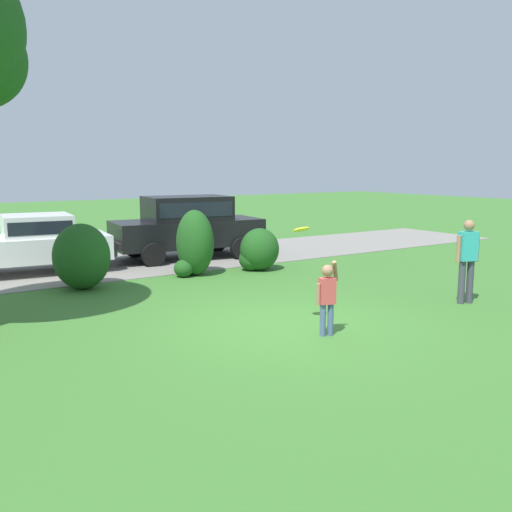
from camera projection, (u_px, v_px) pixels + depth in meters
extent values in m
plane|color=#3D752D|center=(285.00, 325.00, 10.10)|extent=(80.00, 80.00, 0.00)
cube|color=gray|center=(130.00, 264.00, 16.40)|extent=(28.00, 4.40, 0.02)
ellipsoid|color=#1E511C|center=(82.00, 256.00, 12.99)|extent=(1.30, 1.35, 1.52)
ellipsoid|color=#1E511C|center=(195.00, 243.00, 14.64)|extent=(0.95, 1.08, 1.71)
ellipsoid|color=#1E511C|center=(184.00, 268.00, 14.47)|extent=(0.51, 0.51, 0.45)
ellipsoid|color=#1E511C|center=(260.00, 249.00, 15.37)|extent=(1.10, 0.99, 1.16)
ellipsoid|color=#1E511C|center=(252.00, 259.00, 15.38)|extent=(0.69, 0.69, 0.63)
cube|color=white|center=(25.00, 249.00, 14.80)|extent=(4.36, 2.24, 0.64)
cube|color=white|center=(37.00, 225.00, 14.85)|extent=(1.83, 1.77, 0.56)
cube|color=black|center=(37.00, 225.00, 14.85)|extent=(1.70, 1.78, 0.34)
cylinder|color=black|center=(84.00, 264.00, 14.64)|extent=(0.62, 0.28, 0.60)
cylinder|color=black|center=(71.00, 254.00, 16.28)|extent=(0.62, 0.28, 0.60)
cube|color=black|center=(108.00, 249.00, 15.81)|extent=(0.29, 1.75, 0.20)
cube|color=black|center=(187.00, 233.00, 17.32)|extent=(4.66, 2.27, 0.80)
cube|color=black|center=(187.00, 208.00, 17.20)|extent=(2.62, 1.85, 0.72)
cube|color=black|center=(187.00, 208.00, 17.20)|extent=(2.43, 1.85, 0.43)
cylinder|color=black|center=(153.00, 255.00, 15.93)|extent=(0.70, 0.29, 0.68)
cylinder|color=black|center=(135.00, 247.00, 17.57)|extent=(0.70, 0.29, 0.68)
cylinder|color=black|center=(242.00, 248.00, 17.21)|extent=(0.70, 0.29, 0.68)
cylinder|color=black|center=(217.00, 241.00, 18.85)|extent=(0.70, 0.29, 0.68)
cube|color=black|center=(113.00, 244.00, 16.29)|extent=(0.29, 1.75, 0.20)
cube|color=black|center=(254.00, 235.00, 18.40)|extent=(0.29, 1.75, 0.20)
cylinder|color=#4C608C|center=(323.00, 320.00, 9.42)|extent=(0.10, 0.10, 0.55)
cylinder|color=#4C608C|center=(330.00, 319.00, 9.46)|extent=(0.10, 0.10, 0.55)
cube|color=#DB4C4C|center=(327.00, 291.00, 9.36)|extent=(0.29, 0.23, 0.44)
sphere|color=#A37556|center=(328.00, 271.00, 9.31)|extent=(0.20, 0.20, 0.20)
cylinder|color=#A37556|center=(335.00, 271.00, 9.40)|extent=(0.24, 0.21, 0.39)
cylinder|color=#A37556|center=(318.00, 294.00, 9.32)|extent=(0.07, 0.07, 0.36)
cylinder|color=yellow|center=(301.00, 229.00, 9.69)|extent=(0.28, 0.27, 0.12)
cylinder|color=orange|center=(301.00, 229.00, 9.69)|extent=(0.15, 0.15, 0.08)
cylinder|color=#3F3F4C|center=(470.00, 282.00, 11.69)|extent=(0.14, 0.14, 0.90)
cylinder|color=#3F3F4C|center=(462.00, 282.00, 11.63)|extent=(0.14, 0.14, 0.90)
cube|color=#33B2B2|center=(468.00, 246.00, 11.54)|extent=(0.41, 0.32, 0.60)
sphere|color=#A37556|center=(469.00, 225.00, 11.47)|extent=(0.22, 0.22, 0.22)
cylinder|color=#A37556|center=(477.00, 248.00, 11.61)|extent=(0.09, 0.09, 0.55)
cylinder|color=#A37556|center=(459.00, 249.00, 11.49)|extent=(0.09, 0.09, 0.55)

